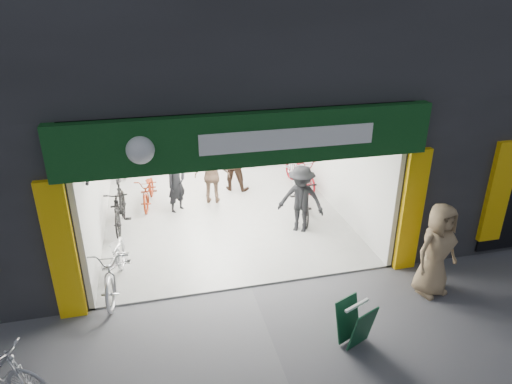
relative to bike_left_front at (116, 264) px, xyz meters
name	(u,v)px	position (x,y,z in m)	size (l,w,h in m)	color
ground	(251,287)	(2.50, -0.60, -0.54)	(60.00, 60.00, 0.00)	#56565B
building	(241,31)	(3.41, 4.39, 3.77)	(17.00, 10.27, 8.00)	#232326
bike_left_front	(116,264)	(0.00, 0.00, 0.00)	(0.72, 2.07, 1.09)	silver
bike_left_midfront	(120,207)	(0.00, 2.51, 0.02)	(0.53, 1.86, 1.12)	black
bike_left_midback	(149,190)	(0.70, 3.66, -0.12)	(0.56, 1.62, 0.85)	maroon
bike_left_back	(123,156)	(0.00, 6.23, 0.02)	(0.53, 1.88, 1.13)	#AEAEB2
bike_right_front	(302,197)	(4.41, 2.01, 0.03)	(0.54, 1.90, 1.14)	black
bike_right_mid	(300,172)	(5.00, 3.84, -0.06)	(0.64, 1.83, 0.96)	maroon
bike_right_back	(293,166)	(4.82, 4.03, 0.05)	(0.55, 1.96, 1.18)	silver
customer_a	(176,184)	(1.40, 3.07, 0.24)	(0.57, 0.37, 1.56)	black
customer_b	(233,160)	(3.09, 4.12, 0.37)	(0.89, 0.69, 1.83)	#311F16
customer_c	(301,200)	(4.13, 1.29, 0.30)	(1.08, 0.62, 1.68)	black
customer_d	(212,176)	(2.37, 3.34, 0.26)	(0.94, 0.39, 1.61)	#7E5F49
pedestrian_near	(437,250)	(5.80, -1.53, 0.38)	(0.90, 0.59, 1.84)	#937855
sandwich_board	(355,323)	(3.79, -2.48, -0.13)	(0.64, 0.65, 0.75)	#0E3821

